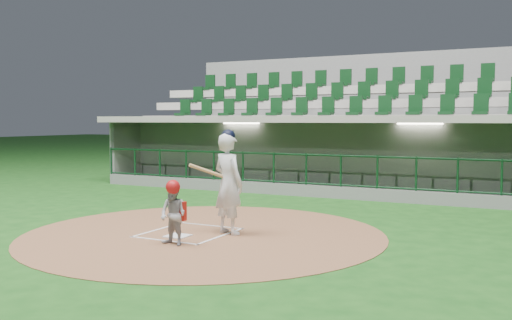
% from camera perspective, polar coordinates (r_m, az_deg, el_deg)
% --- Properties ---
extents(ground, '(120.00, 120.00, 0.00)m').
position_cam_1_polar(ground, '(11.86, -5.90, -7.06)').
color(ground, '#154413').
rests_on(ground, ground).
extents(dirt_circle, '(7.20, 7.20, 0.01)m').
position_cam_1_polar(dirt_circle, '(11.54, -5.19, -7.34)').
color(dirt_circle, brown).
rests_on(dirt_circle, ground).
extents(home_plate, '(0.43, 0.43, 0.02)m').
position_cam_1_polar(home_plate, '(11.29, -7.85, -7.53)').
color(home_plate, silver).
rests_on(home_plate, dirt_circle).
extents(batter_box_chalk, '(1.55, 1.80, 0.01)m').
position_cam_1_polar(batter_box_chalk, '(11.61, -6.72, -7.22)').
color(batter_box_chalk, white).
rests_on(batter_box_chalk, ground).
extents(dugout_structure, '(16.40, 3.70, 3.00)m').
position_cam_1_polar(dugout_structure, '(18.67, 7.75, -0.05)').
color(dugout_structure, slate).
rests_on(dugout_structure, ground).
extents(seating_deck, '(17.00, 6.72, 5.15)m').
position_cam_1_polar(seating_deck, '(21.64, 9.99, 1.70)').
color(seating_deck, slate).
rests_on(seating_deck, ground).
extents(batter, '(0.96, 0.99, 2.08)m').
position_cam_1_polar(batter, '(11.31, -2.79, -2.24)').
color(batter, silver).
rests_on(batter, dirt_circle).
extents(catcher, '(0.60, 0.50, 1.19)m').
position_cam_1_polar(catcher, '(10.43, -8.26, -5.26)').
color(catcher, '#959499').
rests_on(catcher, dirt_circle).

